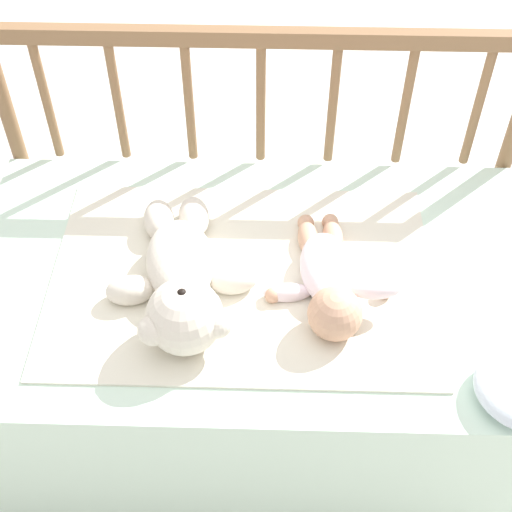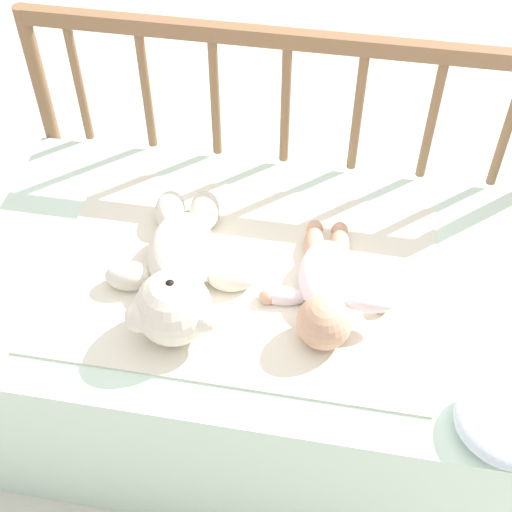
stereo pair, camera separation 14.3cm
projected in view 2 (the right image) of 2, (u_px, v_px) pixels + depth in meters
name	position (u px, v px, depth m)	size (l,w,h in m)	color
ground_plane	(256.00, 394.00, 1.82)	(12.00, 12.00, 0.00)	silver
crib_mattress	(256.00, 341.00, 1.65)	(1.22, 0.71, 0.47)	silver
crib_rail	(285.00, 124.00, 1.65)	(1.22, 0.04, 0.81)	brown
blanket	(242.00, 275.00, 1.47)	(0.78, 0.53, 0.01)	silver
teddy_bear	(178.00, 273.00, 1.40)	(0.31, 0.44, 0.15)	silver
baby	(325.00, 288.00, 1.40)	(0.27, 0.35, 0.11)	white
small_pillow	(510.00, 423.00, 1.21)	(0.19, 0.18, 0.06)	silver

